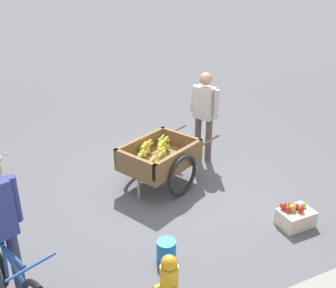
{
  "coord_description": "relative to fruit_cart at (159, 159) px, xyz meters",
  "views": [
    {
      "loc": [
        2.26,
        4.54,
        3.18
      ],
      "look_at": [
        0.04,
        -0.11,
        0.75
      ],
      "focal_mm": 42.33,
      "sensor_mm": 36.0,
      "label": 1
    }
  ],
  "objects": [
    {
      "name": "fruit_cart",
      "position": [
        0.0,
        0.0,
        0.0
      ],
      "size": [
        1.82,
        1.39,
        0.73
      ],
      "color": "brown",
      "rests_on": "ground"
    },
    {
      "name": "fire_hydrant",
      "position": [
        0.91,
        2.24,
        -0.11
      ],
      "size": [
        0.25,
        0.25,
        0.67
      ],
      "color": "gold",
      "rests_on": "ground"
    },
    {
      "name": "bicycle",
      "position": [
        2.25,
        1.6,
        -0.09
      ],
      "size": [
        0.71,
        1.57,
        0.85
      ],
      "color": "black",
      "rests_on": "ground"
    },
    {
      "name": "apple_crate",
      "position": [
        -1.17,
        1.7,
        -0.31
      ],
      "size": [
        0.44,
        0.32,
        0.32
      ],
      "color": "beige",
      "rests_on": "ground"
    },
    {
      "name": "plastic_bucket",
      "position": [
        0.63,
        1.58,
        -0.31
      ],
      "size": [
        0.23,
        0.23,
        0.27
      ],
      "primitive_type": "cylinder",
      "color": "#1966B2",
      "rests_on": "ground"
    },
    {
      "name": "ground_plane",
      "position": [
        -0.11,
        0.28,
        -0.44
      ],
      "size": [
        24.0,
        24.0,
        0.0
      ],
      "primitive_type": "plane",
      "color": "#56565B"
    },
    {
      "name": "vendor_person",
      "position": [
        -1.04,
        -0.48,
        0.46
      ],
      "size": [
        0.33,
        0.53,
        1.53
      ],
      "color": "#4C4742",
      "rests_on": "ground"
    }
  ]
}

